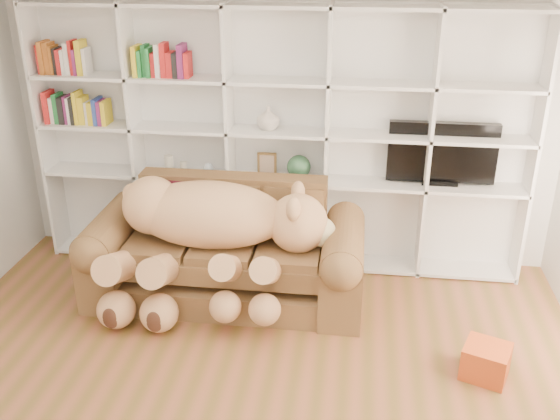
# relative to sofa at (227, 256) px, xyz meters

# --- Properties ---
(wall_back) EXTENTS (5.00, 0.02, 2.70)m
(wall_back) POSITION_rel_sofa_xyz_m (0.36, 0.85, 0.98)
(wall_back) COLOR silver
(wall_back) RESTS_ON floor
(bookshelf) EXTENTS (4.43, 0.35, 2.40)m
(bookshelf) POSITION_rel_sofa_xyz_m (0.12, 0.71, 0.94)
(bookshelf) COLOR white
(bookshelf) RESTS_ON floor
(sofa) EXTENTS (2.33, 1.01, 0.98)m
(sofa) POSITION_rel_sofa_xyz_m (0.00, 0.00, 0.00)
(sofa) COLOR brown
(sofa) RESTS_ON floor
(teddy_bear) EXTENTS (1.87, 0.99, 1.09)m
(teddy_bear) POSITION_rel_sofa_xyz_m (-0.10, -0.20, 0.33)
(teddy_bear) COLOR tan
(teddy_bear) RESTS_ON sofa
(throw_pillow) EXTENTS (0.48, 0.30, 0.48)m
(throw_pillow) POSITION_rel_sofa_xyz_m (-0.53, 0.16, 0.36)
(throw_pillow) COLOR #4F0D1D
(throw_pillow) RESTS_ON sofa
(gift_box) EXTENTS (0.39, 0.38, 0.25)m
(gift_box) POSITION_rel_sofa_xyz_m (2.06, -0.86, -0.25)
(gift_box) COLOR #C74B1A
(gift_box) RESTS_ON floor
(tv) EXTENTS (0.95, 0.18, 0.56)m
(tv) POSITION_rel_sofa_xyz_m (1.81, 0.70, 0.77)
(tv) COLOR black
(tv) RESTS_ON bookshelf
(picture_frame) EXTENTS (0.18, 0.03, 0.22)m
(picture_frame) POSITION_rel_sofa_xyz_m (0.25, 0.65, 0.62)
(picture_frame) COLOR #513A1B
(picture_frame) RESTS_ON bookshelf
(green_vase) EXTENTS (0.22, 0.22, 0.22)m
(green_vase) POSITION_rel_sofa_xyz_m (0.55, 0.65, 0.60)
(green_vase) COLOR #31603E
(green_vase) RESTS_ON bookshelf
(figurine_tall) EXTENTS (0.10, 0.10, 0.16)m
(figurine_tall) POSITION_rel_sofa_xyz_m (-0.67, 0.65, 0.58)
(figurine_tall) COLOR beige
(figurine_tall) RESTS_ON bookshelf
(figurine_short) EXTENTS (0.07, 0.07, 0.11)m
(figurine_short) POSITION_rel_sofa_xyz_m (-0.53, 0.65, 0.55)
(figurine_short) COLOR beige
(figurine_short) RESTS_ON bookshelf
(snow_globe) EXTENTS (0.10, 0.10, 0.10)m
(snow_globe) POSITION_rel_sofa_xyz_m (-0.30, 0.65, 0.55)
(snow_globe) COLOR white
(snow_globe) RESTS_ON bookshelf
(shelf_vase) EXTENTS (0.24, 0.24, 0.21)m
(shelf_vase) POSITION_rel_sofa_xyz_m (0.27, 0.65, 1.05)
(shelf_vase) COLOR beige
(shelf_vase) RESTS_ON bookshelf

